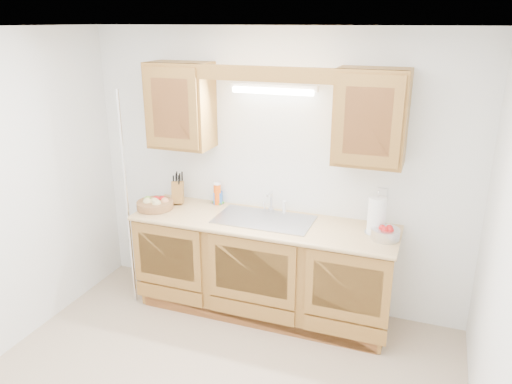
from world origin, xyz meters
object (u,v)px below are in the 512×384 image
at_px(fruit_basket, 155,204).
at_px(apple_bowl, 386,233).
at_px(paper_towel, 377,216).
at_px(knife_block, 178,192).

bearing_deg(fruit_basket, apple_bowl, 0.98).
bearing_deg(paper_towel, apple_bowl, -44.74).
distance_m(knife_block, apple_bowl, 1.95).
height_order(paper_towel, apple_bowl, paper_towel).
bearing_deg(apple_bowl, fruit_basket, -179.02).
height_order(fruit_basket, paper_towel, paper_towel).
bearing_deg(knife_block, fruit_basket, -142.08).
xyz_separation_m(fruit_basket, paper_towel, (1.97, 0.12, 0.11)).
bearing_deg(paper_towel, knife_block, 177.26).
bearing_deg(fruit_basket, paper_towel, 3.54).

